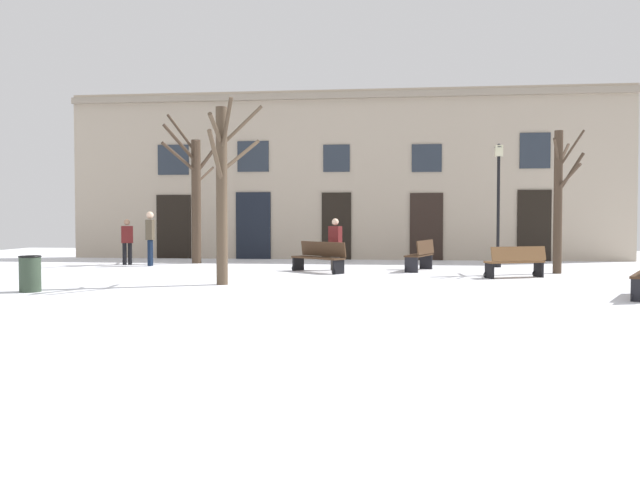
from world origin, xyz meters
The scene contains 13 objects.
ground_plane centered at (0.00, 0.00, 0.00)m, with size 34.83×34.83×0.00m, color white.
building_facade centered at (-0.01, 9.96, 3.32)m, with size 21.77×0.60×6.56m.
tree_near_facade centered at (-2.17, 0.15, 2.38)m, with size 1.02×2.32×4.47m.
tree_right_of_center centered at (6.75, 4.32, 2.24)m, with size 1.13×2.11×4.16m.
tree_foreground centered at (-5.06, 7.16, 2.51)m, with size 1.83×2.62×5.38m.
streetlamp centered at (5.37, 6.52, 2.47)m, with size 0.30×0.30×4.06m.
litter_bin centered at (-6.02, -1.78, 0.40)m, with size 0.48×0.48×0.80m.
bench_facing_shops centered at (-0.25, 3.96, 0.46)m, with size 1.75×1.56×0.91m.
bench_back_to_back_left centered at (2.79, 4.80, 0.49)m, with size 0.98×1.67×0.95m.
bench_near_center_tree centered at (5.25, 2.76, 0.44)m, with size 1.71×1.07×0.86m.
person_near_bench centered at (0.16, 4.78, 0.88)m, with size 0.44×0.38×1.61m.
person_crossing_plaza centered at (-7.15, 6.12, 0.86)m, with size 0.44×0.37×1.58m.
person_by_shop_door centered at (-6.19, 5.78, 1.03)m, with size 0.26×0.40×1.84m.
Camera 1 is at (1.93, -15.21, 1.66)m, focal length 36.35 mm.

